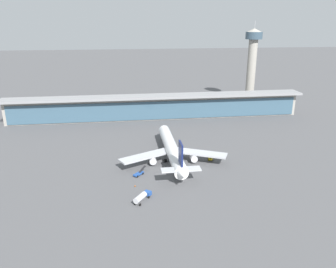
# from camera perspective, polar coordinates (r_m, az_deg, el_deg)

# --- Properties ---
(ground_plane) EXTENTS (1200.00, 1200.00, 0.00)m
(ground_plane) POSITION_cam_1_polar(r_m,az_deg,el_deg) (148.90, 0.68, -4.30)
(ground_plane) COLOR #515154
(airliner_on_stand) EXTENTS (46.96, 60.87, 16.25)m
(airliner_on_stand) POSITION_cam_1_polar(r_m,az_deg,el_deg) (145.71, 0.67, -2.66)
(airliner_on_stand) COLOR white
(airliner_on_stand) RESTS_ON ground
(service_truck_near_nose_blue) EXTENTS (6.84, 8.30, 2.95)m
(service_truck_near_nose_blue) POSITION_cam_1_polar(r_m,az_deg,el_deg) (115.74, -4.50, -10.66)
(service_truck_near_nose_blue) COLOR #234C9E
(service_truck_near_nose_blue) RESTS_ON ground
(service_truck_under_wing_yellow) EXTENTS (2.76, 6.94, 2.70)m
(service_truck_under_wing_yellow) POSITION_cam_1_polar(r_m,az_deg,el_deg) (149.39, 7.26, -4.05)
(service_truck_under_wing_yellow) COLOR yellow
(service_truck_under_wing_yellow) RESTS_ON ground
(service_truck_mid_apron_blue) EXTENTS (5.58, 5.94, 2.70)m
(service_truck_mid_apron_blue) POSITION_cam_1_polar(r_m,az_deg,el_deg) (134.11, -5.01, -6.74)
(service_truck_mid_apron_blue) COLOR #234C9E
(service_truck_mid_apron_blue) RESTS_ON ground
(terminal_building) EXTENTS (183.60, 12.80, 15.20)m
(terminal_building) POSITION_cam_1_polar(r_m,az_deg,el_deg) (207.61, -1.99, 4.74)
(terminal_building) COLOR #9E998E
(terminal_building) RESTS_ON ground
(control_tower) EXTENTS (12.00, 12.00, 58.33)m
(control_tower) POSITION_cam_1_polar(r_m,az_deg,el_deg) (255.29, 14.21, 12.35)
(control_tower) COLOR #9E998E
(control_tower) RESTS_ON ground
(safety_cone_alpha) EXTENTS (0.62, 0.62, 0.70)m
(safety_cone_alpha) POSITION_cam_1_polar(r_m,az_deg,el_deg) (130.74, 1.69, -7.62)
(safety_cone_alpha) COLOR orange
(safety_cone_alpha) RESTS_ON ground
(safety_cone_bravo) EXTENTS (0.62, 0.62, 0.70)m
(safety_cone_bravo) POSITION_cam_1_polar(r_m,az_deg,el_deg) (125.94, -5.67, -8.81)
(safety_cone_bravo) COLOR orange
(safety_cone_bravo) RESTS_ON ground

